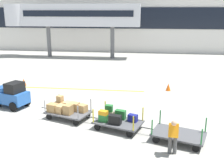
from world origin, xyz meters
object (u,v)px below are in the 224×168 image
Objects in this scene: baggage_tug at (11,95)px; baggage_cart_tail at (178,134)px; baggage_handler at (173,135)px; baggage_cart_lead at (67,109)px; baggage_cart_middle at (116,119)px; safety_cone_near at (24,82)px; safety_cone_far at (168,87)px.

baggage_tug is 0.76× the size of baggage_cart_tail.
baggage_handler is (9.27, -4.39, 0.11)m from baggage_tug.
baggage_tug is 0.76× the size of baggage_cart_lead.
baggage_tug is 1.50× the size of baggage_handler.
safety_cone_near is (-8.11, 6.82, -0.23)m from baggage_cart_middle.
safety_cone_near is (-1.42, 4.59, -0.48)m from baggage_tug.
baggage_handler is (5.43, -3.14, 0.32)m from baggage_cart_lead.
baggage_handler is at bearing -30.03° from baggage_cart_lead.
baggage_handler reaches higher than baggage_cart_tail.
baggage_tug is at bearing 161.49° from baggage_cart_tail.
baggage_tug reaches higher than baggage_cart_lead.
baggage_cart_middle is 1.00× the size of baggage_cart_tail.
baggage_cart_tail reaches higher than safety_cone_far.
safety_cone_far is at bearing 25.65° from baggage_tug.
baggage_cart_middle is 10.60m from safety_cone_near.
baggage_tug is at bearing -72.86° from safety_cone_near.
safety_cone_near is at bearing 139.96° from baggage_cart_middle.
baggage_cart_middle is at bearing -18.39° from baggage_tug.
safety_cone_near is at bearing 144.72° from baggage_cart_tail.
baggage_handler is at bearing -93.09° from safety_cone_far.
baggage_cart_tail is at bearing -90.91° from safety_cone_far.
baggage_cart_middle is 5.59× the size of safety_cone_far.
safety_cone_far is (0.13, 7.91, -0.07)m from baggage_cart_tail.
baggage_cart_lead is 3.02m from baggage_cart_middle.
baggage_cart_lead is 1.97× the size of baggage_handler.
baggage_cart_middle and baggage_cart_tail have the same top height.
baggage_tug is 4.26× the size of safety_cone_far.
safety_cone_near is at bearing 131.96° from baggage_cart_lead.
safety_cone_far is at bearing 89.09° from baggage_cart_tail.
baggage_tug is at bearing 154.65° from baggage_handler.
safety_cone_near and safety_cone_far have the same top height.
baggage_handler is 9.11m from safety_cone_far.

